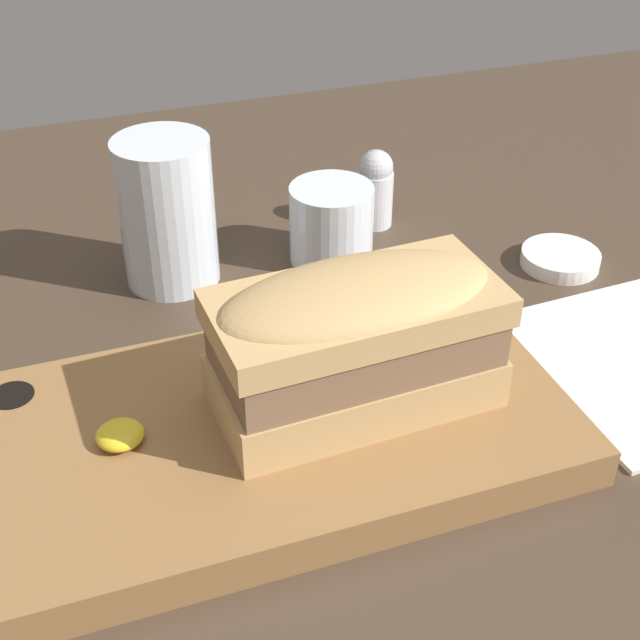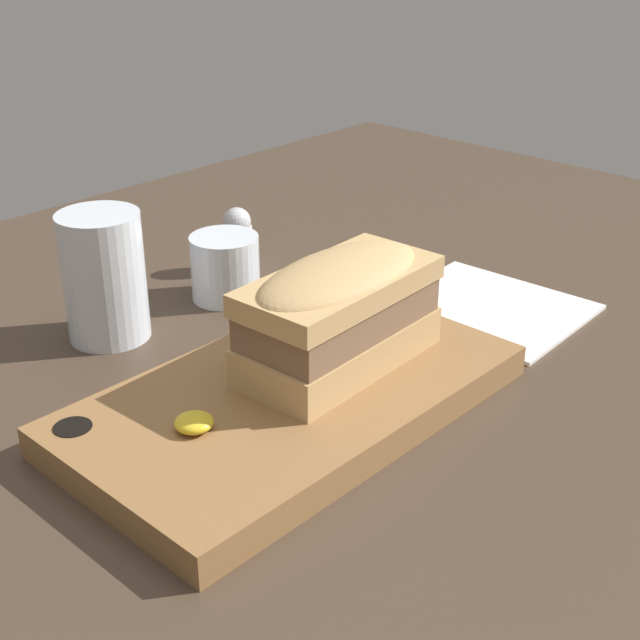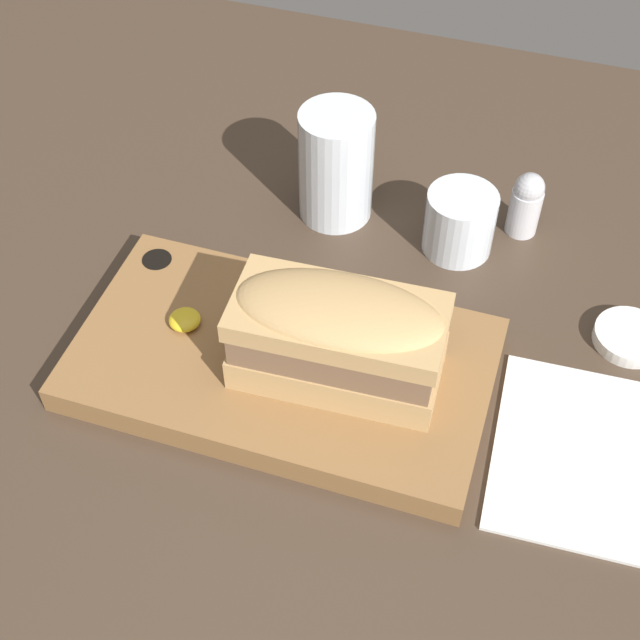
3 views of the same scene
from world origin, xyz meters
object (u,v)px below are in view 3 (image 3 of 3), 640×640
object	(u,v)px
sandwich	(338,334)
wine_glass	(460,223)
salt_shaker	(526,203)
water_glass	(336,172)
serving_board	(282,363)
napkin	(590,457)
condiment_dish	(630,337)

from	to	relation	value
sandwich	wine_glass	bearing A→B (deg)	73.73
wine_glass	salt_shaker	bearing A→B (deg)	37.80
sandwich	water_glass	bearing A→B (deg)	107.61
serving_board	sandwich	bearing A→B (deg)	-4.10
water_glass	napkin	xyz separation A→B (cm)	(30.62, -23.88, -5.30)
water_glass	wine_glass	size ratio (longest dim) A/B	1.73
condiment_dish	serving_board	bearing A→B (deg)	-155.61
napkin	condiment_dish	xyz separation A→B (cm)	(1.98, 14.56, 0.47)
sandwich	napkin	bearing A→B (deg)	-0.73
wine_glass	napkin	world-z (taller)	wine_glass
water_glass	salt_shaker	distance (cm)	20.34
serving_board	napkin	world-z (taller)	serving_board
serving_board	salt_shaker	xyz separation A→B (cm)	(18.01, 26.44, 2.41)
salt_shaker	condiment_dish	world-z (taller)	salt_shaker
water_glass	salt_shaker	size ratio (longest dim) A/B	1.69
wine_glass	sandwich	bearing A→B (deg)	-106.27
wine_glass	condiment_dish	world-z (taller)	wine_glass
water_glass	salt_shaker	bearing A→B (deg)	9.20
salt_shaker	sandwich	bearing A→B (deg)	-115.03
serving_board	salt_shaker	world-z (taller)	salt_shaker
water_glass	condiment_dish	distance (cm)	34.25
salt_shaker	water_glass	bearing A→B (deg)	-170.80
sandwich	serving_board	bearing A→B (deg)	175.90
water_glass	wine_glass	distance (cm)	14.19
napkin	condiment_dish	size ratio (longest dim) A/B	2.84
serving_board	wine_glass	distance (cm)	24.87
serving_board	water_glass	xyz separation A→B (cm)	(-2.01, 23.19, 4.11)
wine_glass	napkin	xyz separation A→B (cm)	(16.68, -22.42, -3.14)
napkin	salt_shaker	world-z (taller)	salt_shaker
wine_glass	condiment_dish	bearing A→B (deg)	-22.83
serving_board	napkin	distance (cm)	28.64
sandwich	wine_glass	distance (cm)	23.51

